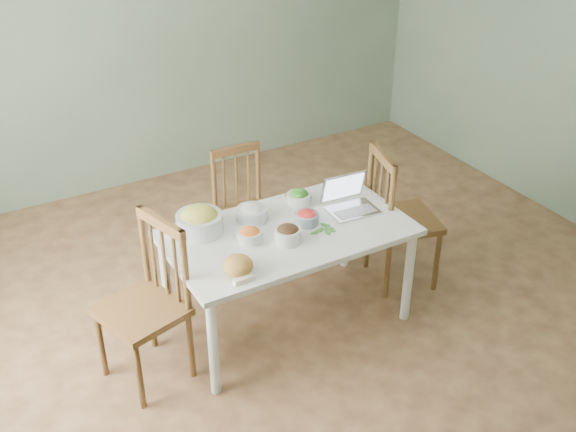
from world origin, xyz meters
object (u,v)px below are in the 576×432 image
dining_table (288,277)px  chair_far (247,213)px  chair_right (404,217)px  bowl_squash (199,220)px  laptop (353,197)px  chair_left (141,307)px  bread_boule (238,265)px

dining_table → chair_far: 0.69m
chair_right → bowl_squash: (-1.40, 0.22, 0.27)m
laptop → dining_table: bearing=-176.4°
chair_left → laptop: size_ratio=3.27×
bread_boule → bowl_squash: 0.51m
chair_left → laptop: bearing=75.1°
chair_right → bowl_squash: chair_right is taller
chair_far → bread_boule: size_ratio=5.34×
chair_far → chair_right: bearing=-35.3°
chair_left → bowl_squash: (0.50, 0.28, 0.28)m
chair_left → chair_right: size_ratio=0.99×
chair_far → bowl_squash: chair_far is taller
chair_right → laptop: chair_right is taller
dining_table → bowl_squash: bowl_squash is taller
bowl_squash → chair_left: bearing=-150.8°
chair_far → bowl_squash: size_ratio=3.18×
chair_right → bowl_squash: size_ratio=3.56×
dining_table → laptop: size_ratio=4.85×
dining_table → bread_boule: 0.67m
bread_boule → dining_table: bearing=29.2°
dining_table → chair_right: 0.94m
chair_right → bread_boule: bearing=116.3°
chair_far → chair_left: (-1.03, -0.71, 0.05)m
dining_table → laptop: laptop is taller
dining_table → chair_far: size_ratio=1.65×
dining_table → chair_right: size_ratio=1.47×
bread_boule → bowl_squash: (-0.01, 0.50, 0.03)m
chair_left → bread_boule: size_ratio=5.94×
chair_right → bread_boule: chair_right is taller
bowl_squash → laptop: bearing=-14.8°
chair_far → chair_right: chair_right is taller
dining_table → chair_left: bearing=-178.1°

